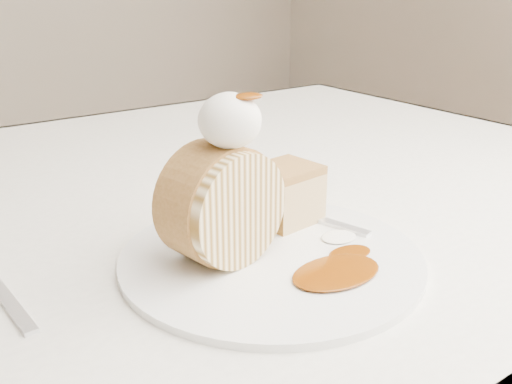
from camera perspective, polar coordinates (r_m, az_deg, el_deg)
table at (r=0.72m, az=-12.41°, el=-7.42°), size 1.40×0.90×0.75m
plate at (r=0.53m, az=1.53°, el=-6.52°), size 0.30×0.30×0.01m
roulade_slice at (r=0.50m, az=-3.40°, el=-1.28°), size 0.11×0.07×0.10m
cake_chunk at (r=0.58m, az=3.00°, el=-0.52°), size 0.07×0.06×0.05m
whipped_cream at (r=0.47m, az=-2.63°, el=7.14°), size 0.05×0.05×0.05m
caramel_drizzle at (r=0.47m, az=-0.84°, el=10.26°), size 0.03×0.02×0.01m
caramel_pool at (r=0.49m, az=8.03°, el=-7.92°), size 0.09×0.06×0.00m
fork at (r=0.59m, az=6.26°, el=-2.74°), size 0.07×0.16×0.00m
spoon at (r=0.50m, az=-23.61°, el=-9.85°), size 0.03×0.14×0.00m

